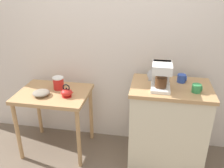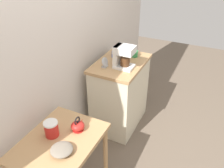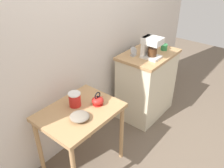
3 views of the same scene
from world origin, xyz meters
name	(u,v)px [view 3 (image 3 of 3)]	position (x,y,z in m)	size (l,w,h in m)	color
ground_plane	(117,137)	(0.00, 0.00, 0.00)	(8.00, 8.00, 0.00)	#6B5B4C
back_wall	(93,20)	(0.10, 0.43, 1.40)	(4.40, 0.10, 2.80)	silver
wooden_table	(80,119)	(-0.57, 0.02, 0.64)	(0.77, 0.59, 0.75)	tan
kitchen_counter	(146,84)	(0.68, 0.02, 0.46)	(0.79, 0.54, 0.92)	beige
bowl_stoneware	(80,116)	(-0.66, -0.08, 0.78)	(0.18, 0.18, 0.06)	gray
teakettle	(98,100)	(-0.38, -0.05, 0.80)	(0.15, 0.12, 0.14)	red
canister_enamel	(75,99)	(-0.54, 0.11, 0.82)	(0.12, 0.12, 0.14)	red
coffee_maker	(150,47)	(0.57, -0.05, 1.07)	(0.18, 0.22, 0.26)	white
mug_blue	(145,46)	(0.78, 0.14, 0.96)	(0.09, 0.09, 0.08)	#2D4CAD
mug_tall_green	(164,47)	(0.90, -0.07, 0.96)	(0.09, 0.08, 0.08)	#338C4C
table_clock	(134,52)	(0.49, 0.13, 0.98)	(0.10, 0.05, 0.12)	#B2B5BA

